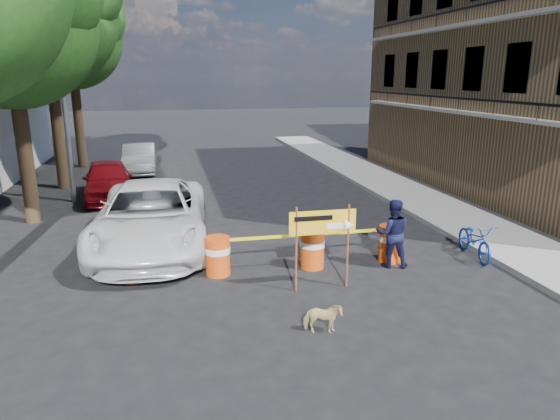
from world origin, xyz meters
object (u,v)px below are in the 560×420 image
bicycle (477,224)px  barrel_mid_left (218,255)px  barrel_far_left (133,260)px  barrel_mid_right (312,249)px  detour_sign (331,228)px  sedan_silver (139,158)px  suv_white (151,217)px  barrel_far_right (390,243)px  pedestrian (393,233)px  sedan_red (108,180)px  dog (323,318)px

bicycle → barrel_mid_left: bearing=-174.0°
barrel_far_left → barrel_mid_left: bearing=-3.1°
barrel_mid_right → bicycle: bicycle is taller
detour_sign → sedan_silver: 15.32m
barrel_mid_right → suv_white: (-3.74, 2.33, 0.37)m
barrel_far_right → pedestrian: (-0.12, -0.34, 0.35)m
sedan_red → barrel_mid_left: bearing=-75.0°
sedan_silver → barrel_mid_right: bearing=-71.8°
bicycle → barrel_mid_right: bearing=-174.6°
dog → sedan_red: (-4.72, 11.32, 0.43)m
barrel_far_left → sedan_red: (-1.33, 8.10, 0.24)m
barrel_mid_right → suv_white: bearing=148.1°
barrel_mid_right → sedan_red: size_ratio=0.21×
barrel_far_right → detour_sign: bearing=-147.5°
barrel_far_right → dog: size_ratio=1.32×
barrel_far_left → suv_white: suv_white is taller
barrel_mid_left → bicycle: 6.42m
pedestrian → sedan_silver: pedestrian is taller
barrel_far_left → pedestrian: 5.99m
sedan_red → barrel_far_left: bearing=-87.0°
barrel_mid_left → sedan_red: 8.81m
barrel_far_left → pedestrian: size_ratio=0.55×
pedestrian → suv_white: (-5.61, 2.66, 0.02)m
detour_sign → sedan_red: (-5.46, 9.49, -0.63)m
barrel_mid_left → suv_white: 2.76m
detour_sign → dog: (-0.73, -1.83, -1.06)m
dog → suv_white: size_ratio=0.11×
barrel_mid_left → pedestrian: pedestrian is taller
bicycle → sedan_red: size_ratio=0.41×
barrel_far_left → sedan_silver: (-0.45, 13.22, 0.20)m
barrel_mid_left → pedestrian: (4.10, -0.38, 0.35)m
bicycle → sedan_silver: bicycle is taller
bicycle → dog: 5.68m
sedan_silver → detour_sign: bearing=-73.2°
sedan_red → barrel_far_right: bearing=-54.3°
barrel_far_right → bicycle: size_ratio=0.52×
dog → sedan_red: 12.27m
pedestrian → barrel_mid_right: bearing=7.3°
detour_sign → sedan_red: bearing=120.6°
barrel_far_right → suv_white: (-5.73, 2.32, 0.37)m
barrel_mid_right → detour_sign: detour_sign is taller
barrel_mid_left → barrel_far_right: (4.22, -0.04, 0.00)m
sedan_silver → sedan_red: bearing=-100.3°
barrel_far_right → sedan_red: 11.09m
suv_white → sedan_red: size_ratio=1.45×
detour_sign → pedestrian: 2.11m
sedan_red → barrel_mid_right: bearing=-63.0°
barrel_far_left → bicycle: bicycle is taller
pedestrian → bicycle: bicycle is taller
barrel_mid_left → detour_sign: (2.26, -1.28, 0.88)m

